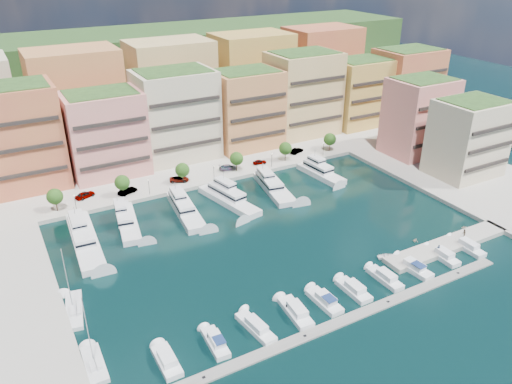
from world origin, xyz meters
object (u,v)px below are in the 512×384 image
(lamppost_0, at_px, (75,200))
(car_2, at_px, (179,179))
(sailboat_1, at_px, (74,311))
(cruiser_8, at_px, (443,256))
(cruiser_3, at_px, (296,312))
(car_1, at_px, (128,191))
(lamppost_1, at_px, (149,184))
(car_5, at_px, (297,151))
(cruiser_2, at_px, (256,328))
(cruiser_6, at_px, (385,278))
(tender_1, at_px, (415,240))
(person_0, at_px, (438,249))
(tree_3, at_px, (237,159))
(tree_0, at_px, (55,197))
(cruiser_4, at_px, (325,301))
(person_1, at_px, (464,233))
(tender_3, at_px, (464,227))
(cruiser_7, at_px, (413,268))
(tree_4, at_px, (285,149))
(yacht_0, at_px, (84,237))
(yacht_2, at_px, (184,208))
(cruiser_0, at_px, (167,361))
(car_4, at_px, (260,162))
(yacht_4, at_px, (273,186))
(tree_5, at_px, (330,139))
(cruiser_5, at_px, (354,290))
(yacht_5, at_px, (320,171))
(car_3, at_px, (228,167))
(lamppost_3, at_px, (272,158))
(cruiser_9, at_px, (467,247))
(lamppost_4, at_px, (323,147))
(tree_2, at_px, (182,170))
(yacht_1, at_px, (127,221))
(lamppost_2, at_px, (214,170))
(yacht_3, at_px, (227,198))
(sailboat_0, at_px, (95,365))
(car_0, at_px, (85,195))
(tender_0, at_px, (387,257))

(lamppost_0, bearing_deg, car_2, 7.58)
(sailboat_1, bearing_deg, cruiser_8, -15.61)
(cruiser_3, bearing_deg, car_1, 102.04)
(lamppost_1, xyz_separation_m, car_5, (48.15, 5.53, -2.05))
(cruiser_2, relative_size, cruiser_6, 1.13)
(tender_1, bearing_deg, person_0, 153.04)
(tree_3, height_order, person_0, tree_3)
(sailboat_1, bearing_deg, person_0, -14.97)
(tree_0, height_order, sailboat_1, sailboat_1)
(car_5, bearing_deg, lamppost_0, 76.00)
(tree_0, height_order, cruiser_4, tree_0)
(tender_1, distance_m, person_1, 10.43)
(car_5, bearing_deg, tender_3, 170.67)
(cruiser_7, bearing_deg, tree_4, 83.48)
(yacht_0, bearing_deg, lamppost_0, 85.01)
(tree_4, bearing_deg, cruiser_3, -120.49)
(tree_0, height_order, yacht_0, tree_0)
(yacht_0, relative_size, yacht_2, 1.22)
(cruiser_0, bearing_deg, lamppost_0, 92.34)
(yacht_0, distance_m, car_4, 56.01)
(yacht_2, xyz_separation_m, car_5, (43.30, 17.00, 0.57))
(yacht_4, distance_m, car_2, 25.17)
(tree_5, xyz_separation_m, cruiser_5, (-37.44, -58.08, -4.20))
(yacht_5, distance_m, car_3, 25.64)
(lamppost_3, distance_m, cruiser_9, 57.84)
(lamppost_3, distance_m, lamppost_4, 18.00)
(tree_5, relative_size, car_1, 1.12)
(yacht_0, height_order, cruiser_3, yacht_0)
(tree_2, xyz_separation_m, lamppost_1, (-10.00, -2.30, -0.92))
(tree_4, distance_m, person_1, 56.56)
(yacht_1, distance_m, car_5, 59.38)
(lamppost_2, xyz_separation_m, car_3, (6.31, 4.28, -2.08))
(lamppost_0, relative_size, cruiser_5, 0.54)
(tree_3, height_order, yacht_3, tree_3)
(cruiser_3, xyz_separation_m, sailboat_0, (-33.32, 4.84, -0.23))
(cruiser_8, height_order, car_0, car_0)
(yacht_5, distance_m, cruiser_5, 52.68)
(cruiser_9, bearing_deg, car_1, 133.41)
(tree_2, height_order, yacht_2, tree_2)
(lamppost_2, height_order, tender_0, lamppost_2)
(yacht_4, height_order, tender_1, yacht_4)
(sailboat_0, bearing_deg, cruiser_2, -10.80)
(yacht_1, xyz_separation_m, yacht_5, (54.84, 1.07, 0.12))
(car_0, relative_size, car_5, 1.05)
(tender_1, bearing_deg, cruiser_3, 78.33)
(lamppost_1, relative_size, cruiser_8, 0.55)
(yacht_1, bearing_deg, person_0, -40.24)
(yacht_3, bearing_deg, lamppost_4, 17.06)
(cruiser_5, bearing_deg, car_0, 119.69)
(yacht_3, distance_m, yacht_5, 29.69)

